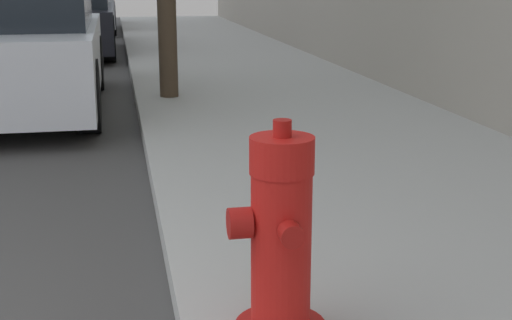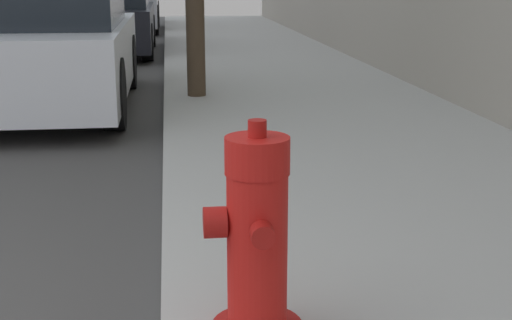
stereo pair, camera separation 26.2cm
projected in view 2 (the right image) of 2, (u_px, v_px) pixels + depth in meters
fire_hydrant at (256, 241)px, 2.58m from camera, size 0.37×0.36×0.82m
parked_car_near at (44, 43)px, 7.64m from camera, size 1.80×4.04×1.49m
parked_car_mid at (101, 17)px, 12.80m from camera, size 1.85×3.85×1.37m
parked_car_far at (120, 2)px, 17.69m from camera, size 1.87×3.92×1.51m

